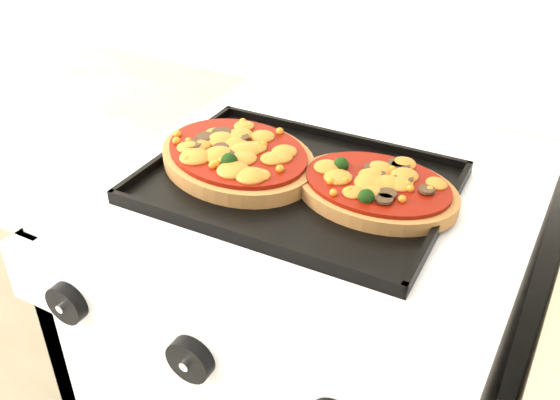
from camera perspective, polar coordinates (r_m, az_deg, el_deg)
The scene contains 7 objects.
stove at distance 1.21m, azimuth 2.95°, elevation -16.95°, with size 0.60×0.60×0.91m, color white.
control_panel at distance 0.73m, azimuth -7.45°, elevation -13.17°, with size 0.60×0.02×0.09m, color white.
knob_left at distance 0.82m, azimuth -18.89°, elevation -8.93°, with size 0.05×0.05×0.02m, color black.
knob_center at distance 0.72m, azimuth -8.19°, elevation -14.24°, with size 0.06×0.06×0.02m, color black.
baking_tray at distance 0.88m, azimuth 1.59°, elevation 1.66°, with size 0.42×0.31×0.02m, color black.
pizza_left at distance 0.92m, azimuth -3.93°, elevation 4.10°, with size 0.25×0.20×0.04m, color #A46F38, non-canonical shape.
pizza_right at distance 0.85m, azimuth 8.83°, elevation 1.20°, with size 0.23×0.17×0.03m, color #A46F38, non-canonical shape.
Camera 1 is at (0.29, 1.00, 1.38)m, focal length 40.00 mm.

